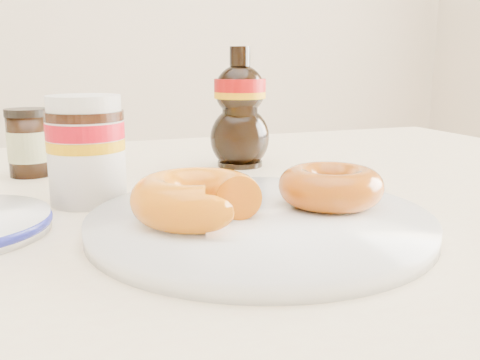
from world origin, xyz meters
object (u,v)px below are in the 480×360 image
object	(u,v)px
dining_table	(152,276)
nutella_jar	(86,146)
plate	(260,221)
donut_whole	(331,186)
syrup_bottle	(240,107)
dark_jar	(29,143)
donut_bitten	(197,198)

from	to	relation	value
dining_table	nutella_jar	size ratio (longest dim) A/B	12.41
plate	donut_whole	xyz separation A→B (m)	(0.07, 0.01, 0.02)
dining_table	donut_whole	distance (m)	0.22
plate	syrup_bottle	distance (m)	0.31
plate	nutella_jar	distance (m)	0.21
plate	dark_jar	bearing A→B (deg)	121.04
dining_table	dark_jar	xyz separation A→B (m)	(-0.12, 0.19, 0.13)
dining_table	dark_jar	size ratio (longest dim) A/B	16.03
syrup_bottle	donut_bitten	bearing A→B (deg)	-117.10
dining_table	syrup_bottle	size ratio (longest dim) A/B	8.43
plate	nutella_jar	xyz separation A→B (m)	(-0.13, 0.15, 0.05)
dining_table	donut_bitten	bearing A→B (deg)	-82.96
dark_jar	nutella_jar	bearing A→B (deg)	-70.65
syrup_bottle	dark_jar	xyz separation A→B (m)	(-0.28, 0.03, -0.04)
donut_bitten	dining_table	bearing A→B (deg)	113.54
donut_whole	dark_jar	xyz separation A→B (m)	(-0.27, 0.31, 0.01)
plate	donut_bitten	xyz separation A→B (m)	(-0.06, -0.00, 0.03)
dining_table	plate	size ratio (longest dim) A/B	4.61
nutella_jar	dark_jar	distance (m)	0.18
plate	donut_bitten	size ratio (longest dim) A/B	2.74
donut_bitten	syrup_bottle	bearing A→B (deg)	79.40
dark_jar	donut_whole	bearing A→B (deg)	-49.57
donut_bitten	donut_whole	xyz separation A→B (m)	(0.13, 0.01, -0.00)
plate	syrup_bottle	world-z (taller)	syrup_bottle
plate	syrup_bottle	bearing A→B (deg)	72.85
nutella_jar	syrup_bottle	bearing A→B (deg)	31.06
dark_jar	donut_bitten	bearing A→B (deg)	-67.20
dining_table	dark_jar	distance (m)	0.26
syrup_bottle	dark_jar	size ratio (longest dim) A/B	1.90
donut_bitten	syrup_bottle	size ratio (longest dim) A/B	0.67
dining_table	donut_whole	xyz separation A→B (m)	(0.15, -0.12, 0.12)
dark_jar	plate	bearing A→B (deg)	-58.96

